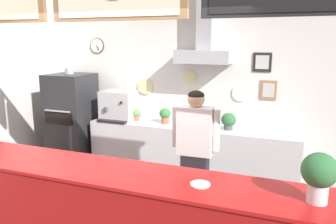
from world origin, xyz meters
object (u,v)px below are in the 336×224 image
pizza_oven (72,122)px  potted_oregano (136,114)px  potted_basil (228,121)px  shop_worker (195,154)px  basil_vase (319,175)px  condiment_plate (200,184)px  potted_rosemary (165,115)px  potted_thyme (203,119)px  espresso_machine (118,106)px

pizza_oven → potted_oregano: size_ratio=8.77×
pizza_oven → potted_basil: 2.72m
shop_worker → pizza_oven: bearing=-24.4°
basil_vase → condiment_plate: 0.92m
pizza_oven → condiment_plate: pizza_oven is taller
potted_oregano → potted_basil: bearing=-1.5°
potted_oregano → potted_rosemary: 0.53m
potted_basil → potted_rosemary: (-1.03, 0.03, -0.00)m
basil_vase → potted_basil: bearing=115.5°
potted_thyme → basil_vase: size_ratio=0.57×
potted_rosemary → condiment_plate: potted_rosemary is taller
potted_rosemary → espresso_machine: bearing=-176.6°
potted_basil → condiment_plate: size_ratio=1.50×
shop_worker → potted_thyme: bearing=-80.0°
shop_worker → potted_oregano: size_ratio=8.27×
shop_worker → potted_basil: bearing=-98.5°
espresso_machine → basil_vase: bearing=-38.1°
shop_worker → condiment_plate: bearing=106.9°
espresso_machine → condiment_plate: 3.16m
pizza_oven → potted_basil: bearing=3.2°
pizza_oven → condiment_plate: 3.70m
potted_basil → condiment_plate: bearing=-84.3°
condiment_plate → shop_worker: bearing=108.5°
espresso_machine → potted_basil: espresso_machine is taller
espresso_machine → condiment_plate: bearing=-48.5°
potted_oregano → condiment_plate: potted_oregano is taller
pizza_oven → potted_rosemary: 1.70m
pizza_oven → condiment_plate: (2.94, -2.23, 0.22)m
condiment_plate → espresso_machine: bearing=131.5°
potted_basil → potted_thyme: size_ratio=1.17×
espresso_machine → potted_basil: bearing=0.6°
espresso_machine → potted_oregano: (0.29, 0.06, -0.13)m
pizza_oven → potted_thyme: bearing=4.7°
potted_rosemary → condiment_plate: bearing=-62.3°
pizza_oven → shop_worker: (2.56, -1.08, 0.07)m
espresso_machine → potted_thyme: 1.45m
potted_rosemary → potted_thyme: size_ratio=1.14×
pizza_oven → potted_thyme: pizza_oven is taller
shop_worker → basil_vase: (1.28, -1.14, 0.36)m
pizza_oven → potted_oregano: bearing=9.6°
potted_basil → potted_oregano: (-1.56, 0.04, -0.03)m
shop_worker → espresso_machine: bearing=-36.9°
pizza_oven → basil_vase: pizza_oven is taller
basil_vase → shop_worker: bearing=138.4°
espresso_machine → potted_rosemary: size_ratio=2.27×
potted_thyme → condiment_plate: bearing=-75.1°
pizza_oven → shop_worker: 2.78m
potted_thyme → basil_vase: bearing=-57.4°
shop_worker → potted_rosemary: (-0.88, 1.26, 0.15)m
shop_worker → potted_rosemary: shop_worker is taller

